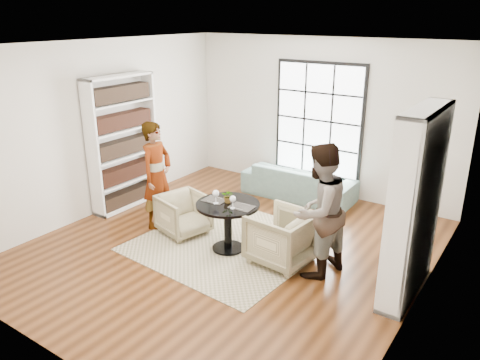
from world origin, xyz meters
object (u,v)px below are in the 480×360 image
Objects in this scene: person_right at (319,211)px; flower_centerpiece at (228,196)px; sofa at (299,182)px; wine_glass_left at (216,194)px; armchair_left at (184,214)px; pedestal_table at (228,216)px; person_left at (157,175)px; armchair_right at (281,237)px; wine_glass_right at (233,199)px.

person_right is 9.21× the size of flower_centerpiece.
wine_glass_left is at bearing 88.76° from sofa.
flower_centerpiece is at bearing -75.74° from armchair_left.
flower_centerpiece is at bearing 115.95° from pedestal_table.
person_left is (-1.35, -2.47, 0.58)m from sofa.
sofa is (-0.12, 2.53, -0.23)m from pedestal_table.
person_right is (0.55, 0.00, 0.54)m from armchair_right.
sofa is at bearing -2.29° from armchair_left.
armchair_right is 4.30× the size of wine_glass_right.
armchair_left is 1.24m from wine_glass_right.
person_right is (1.39, 0.14, 0.38)m from pedestal_table.
armchair_right is 0.46× the size of person_right.
person_left is at bearing -75.00° from person_right.
sofa is at bearing -134.23° from person_right.
person_left is 1.34m from wine_glass_left.
armchair_right is 0.47× the size of person_left.
pedestal_table is 0.31m from flower_centerpiece.
wine_glass_left is 1.09× the size of wine_glass_right.
sofa is 2.71m from wine_glass_right.
person_left is at bearing 60.47° from sofa.
armchair_right is 0.98m from flower_centerpiece.
wine_glass_right is at bearing -102.62° from person_left.
pedestal_table is 4.43× the size of wine_glass_left.
armchair_left is 1.05m from flower_centerpiece.
person_left is 1.46m from flower_centerpiece.
sofa is 2.54× the size of armchair_right.
flower_centerpiece is (-0.86, -0.10, 0.47)m from armchair_right.
armchair_left is (-0.80, -2.47, 0.02)m from sofa.
armchair_left is 1.77m from armchair_right.
pedestal_table is at bearing -99.07° from person_left.
flower_centerpiece is (-1.41, -0.10, -0.07)m from person_right.
pedestal_table is 0.53× the size of person_left.
armchair_left is at bearing 178.60° from flower_centerpiece.
wine_glass_right is at bearing -38.20° from flower_centerpiece.
flower_centerpiece reaches higher than armchair_left.
person_left is at bearing -82.49° from armchair_right.
pedestal_table is 4.71× the size of flower_centerpiece.
wine_glass_left is at bearing -144.49° from pedestal_table.
wine_glass_left is (-0.02, -2.63, 0.60)m from sofa.
armchair_left is 0.86× the size of armchair_right.
wine_glass_left is 0.31m from wine_glass_right.
wine_glass_right is (1.09, -0.17, 0.57)m from armchair_left.
armchair_right is at bearing -94.80° from person_left.
armchair_left is at bearing 171.24° from wine_glass_right.
person_right reaches higher than armchair_right.
person_right is at bearing 95.54° from armchair_right.
person_left reaches higher than wine_glass_left.
person_left is 8.88× the size of flower_centerpiece.
armchair_right is at bearing 13.75° from wine_glass_left.
sofa is 2.59m from armchair_left.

